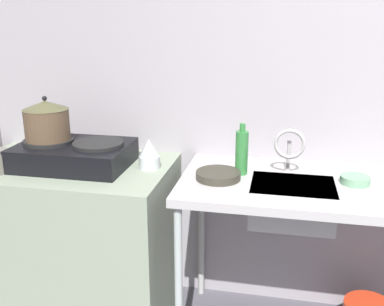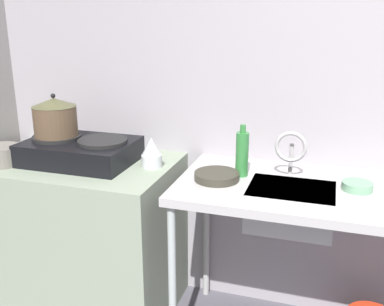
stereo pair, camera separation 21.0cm
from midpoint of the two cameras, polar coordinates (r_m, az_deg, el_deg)
name	(u,v)px [view 2 (the right image)]	position (r m, az deg, el deg)	size (l,w,h in m)	color
counter_concrete	(80,235)	(2.54, -11.87, -10.28)	(1.04, 0.65, 0.86)	gray
counter_sink	(351,204)	(2.10, 22.58, -6.17)	(1.55, 0.65, 0.86)	#AFABAC
stove	(80,150)	(2.33, -11.73, 0.30)	(0.56, 0.39, 0.13)	black
pot_on_left_burner	(55,117)	(2.36, -14.82, 4.50)	(0.23, 0.23, 0.22)	brown
pot_beside_stove	(2,155)	(2.41, -21.06, -0.33)	(0.19, 0.19, 0.10)	slate
percolator	(152,153)	(2.21, -2.53, -0.03)	(0.10, 0.10, 0.15)	silver
sink_basin	(290,207)	(2.07, 15.42, -6.74)	(0.38, 0.29, 0.18)	#AFABAC
faucet	(291,149)	(2.10, 15.41, 0.51)	(0.15, 0.08, 0.23)	#AFABAC
frying_pan	(217,176)	(2.06, 6.12, -3.03)	(0.21, 0.21, 0.04)	#343128
small_bowl_on_drainboard	(357,186)	(2.10, 23.22, -3.99)	(0.13, 0.13, 0.04)	gray
bottle_by_sink	(242,153)	(2.10, 9.32, -0.10)	(0.06, 0.06, 0.25)	#2F7737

